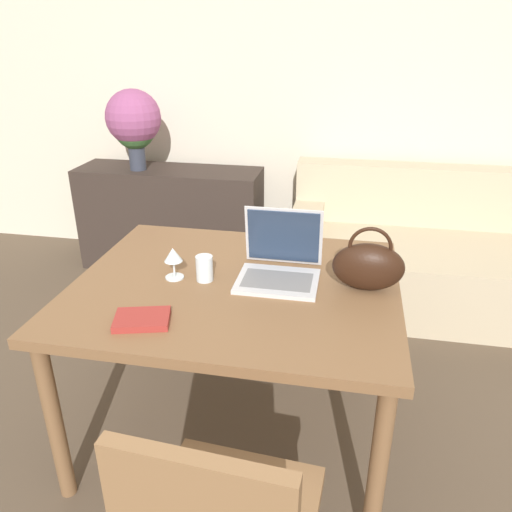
{
  "coord_description": "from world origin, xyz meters",
  "views": [
    {
      "loc": [
        0.37,
        -0.84,
        1.64
      ],
      "look_at": [
        0.04,
        0.85,
        0.86
      ],
      "focal_mm": 35.0,
      "sensor_mm": 36.0,
      "label": 1
    }
  ],
  "objects_px": {
    "couch": "(434,260)",
    "wine_glass": "(173,257)",
    "handbag": "(368,266)",
    "flower_vase": "(134,122)",
    "laptop": "(280,260)",
    "drinking_glass": "(204,268)"
  },
  "relations": [
    {
      "from": "wine_glass",
      "to": "flower_vase",
      "type": "distance_m",
      "value": 1.76
    },
    {
      "from": "laptop",
      "to": "wine_glass",
      "type": "distance_m",
      "value": 0.42
    },
    {
      "from": "laptop",
      "to": "handbag",
      "type": "relative_size",
      "value": 1.18
    },
    {
      "from": "couch",
      "to": "drinking_glass",
      "type": "relative_size",
      "value": 18.33
    },
    {
      "from": "couch",
      "to": "drinking_glass",
      "type": "height_order",
      "value": "drinking_glass"
    },
    {
      "from": "couch",
      "to": "drinking_glass",
      "type": "distance_m",
      "value": 1.86
    },
    {
      "from": "drinking_glass",
      "to": "handbag",
      "type": "distance_m",
      "value": 0.63
    },
    {
      "from": "wine_glass",
      "to": "handbag",
      "type": "bearing_deg",
      "value": 3.85
    },
    {
      "from": "laptop",
      "to": "drinking_glass",
      "type": "relative_size",
      "value": 3.09
    },
    {
      "from": "wine_glass",
      "to": "handbag",
      "type": "distance_m",
      "value": 0.75
    },
    {
      "from": "handbag",
      "to": "flower_vase",
      "type": "xyz_separation_m",
      "value": [
        -1.56,
        1.49,
        0.24
      ]
    },
    {
      "from": "handbag",
      "to": "laptop",
      "type": "bearing_deg",
      "value": 171.2
    },
    {
      "from": "handbag",
      "to": "flower_vase",
      "type": "distance_m",
      "value": 2.17
    },
    {
      "from": "couch",
      "to": "flower_vase",
      "type": "distance_m",
      "value": 2.2
    },
    {
      "from": "couch",
      "to": "flower_vase",
      "type": "relative_size",
      "value": 3.44
    },
    {
      "from": "couch",
      "to": "wine_glass",
      "type": "relative_size",
      "value": 14.45
    },
    {
      "from": "laptop",
      "to": "wine_glass",
      "type": "relative_size",
      "value": 2.43
    },
    {
      "from": "drinking_glass",
      "to": "wine_glass",
      "type": "xyz_separation_m",
      "value": [
        -0.12,
        -0.01,
        0.04
      ]
    },
    {
      "from": "couch",
      "to": "wine_glass",
      "type": "height_order",
      "value": "wine_glass"
    },
    {
      "from": "drinking_glass",
      "to": "handbag",
      "type": "xyz_separation_m",
      "value": [
        0.63,
        0.05,
        0.05
      ]
    },
    {
      "from": "couch",
      "to": "laptop",
      "type": "xyz_separation_m",
      "value": [
        -0.82,
        -1.31,
        0.52
      ]
    },
    {
      "from": "drinking_glass",
      "to": "wine_glass",
      "type": "relative_size",
      "value": 0.79
    }
  ]
}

